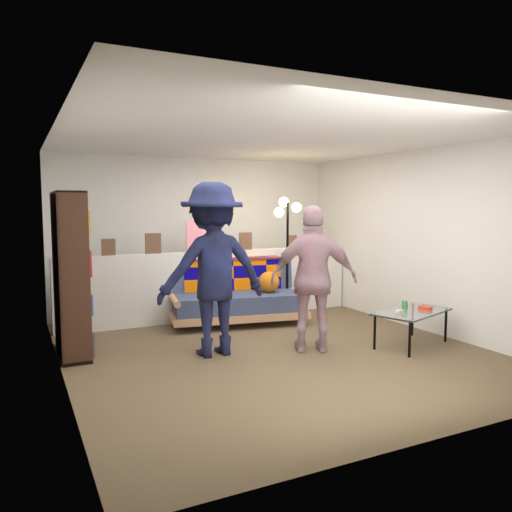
# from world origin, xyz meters

# --- Properties ---
(ground) EXTENTS (5.00, 5.00, 0.00)m
(ground) POSITION_xyz_m (0.00, 0.00, 0.00)
(ground) COLOR brown
(ground) RESTS_ON ground
(room_shell) EXTENTS (4.60, 5.05, 2.45)m
(room_shell) POSITION_xyz_m (0.00, 0.47, 1.67)
(room_shell) COLOR silver
(room_shell) RESTS_ON ground
(half_wall_ledge) EXTENTS (4.45, 0.15, 1.00)m
(half_wall_ledge) POSITION_xyz_m (0.00, 1.80, 0.50)
(half_wall_ledge) COLOR silver
(half_wall_ledge) RESTS_ON ground
(ledge_decor) EXTENTS (2.97, 0.02, 0.45)m
(ledge_decor) POSITION_xyz_m (-0.23, 1.78, 1.18)
(ledge_decor) COLOR brown
(ledge_decor) RESTS_ON half_wall_ledge
(futon_sofa) EXTENTS (2.00, 1.20, 0.81)m
(futon_sofa) POSITION_xyz_m (0.20, 1.40, 0.38)
(futon_sofa) COLOR tan
(futon_sofa) RESTS_ON ground
(bookshelf) EXTENTS (0.30, 0.90, 1.80)m
(bookshelf) POSITION_xyz_m (-2.08, 0.79, 0.84)
(bookshelf) COLOR black
(bookshelf) RESTS_ON ground
(coffee_table) EXTENTS (1.12, 0.84, 0.52)m
(coffee_table) POSITION_xyz_m (1.57, -0.58, 0.39)
(coffee_table) COLOR black
(coffee_table) RESTS_ON ground
(floor_lamp) EXTENTS (0.41, 0.33, 1.78)m
(floor_lamp) POSITION_xyz_m (1.00, 1.42, 1.27)
(floor_lamp) COLOR black
(floor_lamp) RESTS_ON ground
(person_left) EXTENTS (1.24, 0.71, 1.91)m
(person_left) POSITION_xyz_m (-0.66, 0.13, 0.95)
(person_left) COLOR black
(person_left) RESTS_ON ground
(person_right) EXTENTS (1.05, 0.80, 1.66)m
(person_right) POSITION_xyz_m (0.40, -0.27, 0.83)
(person_right) COLOR pink
(person_right) RESTS_ON ground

